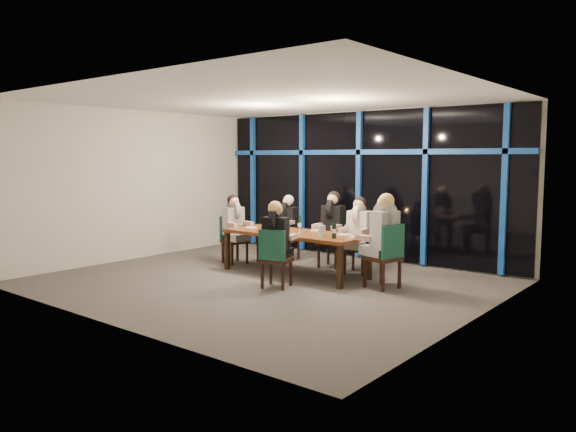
{
  "coord_description": "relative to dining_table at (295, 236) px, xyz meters",
  "views": [
    {
      "loc": [
        6.03,
        -6.86,
        2.06
      ],
      "look_at": [
        0.0,
        0.6,
        1.05
      ],
      "focal_mm": 35.0,
      "sensor_mm": 36.0,
      "label": 1
    }
  ],
  "objects": [
    {
      "name": "room",
      "position": [
        0.0,
        -0.8,
        1.34
      ],
      "size": [
        7.04,
        7.0,
        3.02
      ],
      "color": "#55504B",
      "rests_on": "ground"
    },
    {
      "name": "window_wall",
      "position": [
        0.01,
        2.13,
        0.87
      ],
      "size": [
        6.86,
        0.43,
        2.94
      ],
      "color": "black",
      "rests_on": "ground"
    },
    {
      "name": "dining_table",
      "position": [
        0.0,
        0.0,
        0.0
      ],
      "size": [
        2.6,
        1.0,
        0.75
      ],
      "color": "brown",
      "rests_on": "ground"
    },
    {
      "name": "chair_far_left",
      "position": [
        -0.98,
        1.05,
        -0.18
      ],
      "size": [
        0.44,
        0.44,
        0.89
      ],
      "rotation": [
        0.0,
        0.0,
        0.08
      ],
      "color": "black",
      "rests_on": "ground"
    },
    {
      "name": "chair_far_mid",
      "position": [
        0.13,
        1.02,
        -0.14
      ],
      "size": [
        0.49,
        0.49,
        0.97
      ],
      "rotation": [
        0.0,
        0.0,
        0.1
      ],
      "color": "black",
      "rests_on": "ground"
    },
    {
      "name": "chair_far_right",
      "position": [
        0.8,
        0.85,
        -0.16
      ],
      "size": [
        0.48,
        0.48,
        0.93
      ],
      "rotation": [
        0.0,
        0.0,
        0.12
      ],
      "color": "black",
      "rests_on": "ground"
    },
    {
      "name": "chair_end_left",
      "position": [
        -1.63,
        0.09,
        -0.17
      ],
      "size": [
        0.51,
        0.51,
        0.92
      ],
      "rotation": [
        0.0,
        0.0,
        1.35
      ],
      "color": "black",
      "rests_on": "ground"
    },
    {
      "name": "chair_end_right",
      "position": [
        1.81,
        0.02,
        -0.11
      ],
      "size": [
        0.57,
        0.57,
        1.02
      ],
      "rotation": [
        0.0,
        0.0,
        4.48
      ],
      "color": "black",
      "rests_on": "ground"
    },
    {
      "name": "chair_near_mid",
      "position": [
        0.41,
        -1.04,
        -0.16
      ],
      "size": [
        0.55,
        0.55,
        0.94
      ],
      "rotation": [
        0.0,
        0.0,
        3.45
      ],
      "color": "black",
      "rests_on": "ground"
    },
    {
      "name": "diner_far_left",
      "position": [
        -0.97,
        0.97,
        0.17
      ],
      "size": [
        0.46,
        0.57,
        0.87
      ],
      "rotation": [
        0.0,
        0.0,
        0.08
      ],
      "color": "black",
      "rests_on": "ground"
    },
    {
      "name": "diner_far_mid",
      "position": [
        0.14,
        0.94,
        0.25
      ],
      "size": [
        0.51,
        0.63,
        0.95
      ],
      "rotation": [
        0.0,
        0.0,
        0.1
      ],
      "color": "black",
      "rests_on": "ground"
    },
    {
      "name": "diner_far_right",
      "position": [
        0.81,
        0.77,
        0.21
      ],
      "size": [
        0.49,
        0.6,
        0.91
      ],
      "rotation": [
        0.0,
        0.0,
        0.12
      ],
      "color": "silver",
      "rests_on": "ground"
    },
    {
      "name": "diner_end_left",
      "position": [
        -1.55,
        0.07,
        0.19
      ],
      "size": [
        0.61,
        0.51,
        0.89
      ],
      "rotation": [
        0.0,
        0.0,
        1.35
      ],
      "color": "black",
      "rests_on": "ground"
    },
    {
      "name": "diner_end_right",
      "position": [
        1.72,
        0.04,
        0.3
      ],
      "size": [
        0.69,
        0.58,
        1.0
      ],
      "rotation": [
        0.0,
        0.0,
        4.48
      ],
      "color": "black",
      "rests_on": "ground"
    },
    {
      "name": "diner_near_mid",
      "position": [
        0.39,
        -0.97,
        0.22
      ],
      "size": [
        0.56,
        0.64,
        0.92
      ],
      "rotation": [
        0.0,
        0.0,
        3.45
      ],
      "color": "black",
      "rests_on": "ground"
    },
    {
      "name": "plate_far_left",
      "position": [
        -0.93,
        0.41,
        0.08
      ],
      "size": [
        0.24,
        0.24,
        0.01
      ],
      "primitive_type": "cylinder",
      "color": "white",
      "rests_on": "dining_table"
    },
    {
      "name": "plate_far_mid",
      "position": [
        0.2,
        0.38,
        0.08
      ],
      "size": [
        0.24,
        0.24,
        0.01
      ],
      "primitive_type": "cylinder",
      "color": "white",
      "rests_on": "dining_table"
    },
    {
      "name": "plate_far_right",
      "position": [
        0.88,
        0.21,
        0.08
      ],
      "size": [
        0.24,
        0.24,
        0.01
      ],
      "primitive_type": "cylinder",
      "color": "white",
      "rests_on": "dining_table"
    },
    {
      "name": "plate_end_left",
      "position": [
        -1.0,
        -0.06,
        0.08
      ],
      "size": [
        0.24,
        0.24,
        0.01
      ],
      "primitive_type": "cylinder",
      "color": "white",
      "rests_on": "dining_table"
    },
    {
      "name": "plate_end_right",
      "position": [
        1.17,
        0.17,
        0.08
      ],
      "size": [
        0.24,
        0.24,
        0.01
      ],
      "primitive_type": "cylinder",
      "color": "white",
      "rests_on": "dining_table"
    },
    {
      "name": "plate_near_mid",
      "position": [
        0.21,
        -0.43,
        0.08
      ],
      "size": [
        0.24,
        0.24,
        0.01
      ],
      "primitive_type": "cylinder",
      "color": "white",
      "rests_on": "dining_table"
    },
    {
      "name": "wine_bottle",
      "position": [
        0.96,
        -0.2,
        0.2
      ],
      "size": [
        0.08,
        0.08,
        0.33
      ],
      "rotation": [
        0.0,
        0.0,
        -0.14
      ],
      "color": "black",
      "rests_on": "dining_table"
    },
    {
      "name": "water_pitcher",
      "position": [
        0.72,
        -0.2,
        0.17
      ],
      "size": [
        0.12,
        0.11,
        0.19
      ],
      "rotation": [
        0.0,
        0.0,
        -0.21
      ],
      "color": "silver",
      "rests_on": "dining_table"
    },
    {
      "name": "tea_light",
      "position": [
        -0.12,
        -0.2,
        0.08
      ],
      "size": [
        0.05,
        0.05,
        0.03
      ],
      "primitive_type": "cylinder",
      "color": "#FE9E4C",
      "rests_on": "dining_table"
    },
    {
      "name": "wine_glass_a",
      "position": [
        -0.39,
        -0.02,
        0.2
      ],
      "size": [
        0.07,
        0.07,
        0.18
      ],
      "color": "silver",
      "rests_on": "dining_table"
    },
    {
      "name": "wine_glass_b",
      "position": [
        0.08,
        0.02,
        0.19
      ],
      "size": [
        0.06,
        0.06,
        0.16
      ],
      "color": "silver",
      "rests_on": "dining_table"
    },
    {
      "name": "wine_glass_c",
      "position": [
        0.48,
        0.03,
        0.19
      ],
      "size": [
        0.07,
        0.07,
        0.17
      ],
      "color": "silver",
      "rests_on": "dining_table"
    },
    {
      "name": "wine_glass_d",
      "position": [
        -0.62,
        0.09,
        0.2
      ],
      "size": [
        0.07,
        0.07,
        0.19
      ],
      "color": "white",
      "rests_on": "dining_table"
    },
    {
      "name": "wine_glass_e",
      "position": [
        0.97,
        0.15,
        0.2
      ],
      "size": [
        0.07,
        0.07,
        0.19
      ],
      "color": "silver",
      "rests_on": "dining_table"
    }
  ]
}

